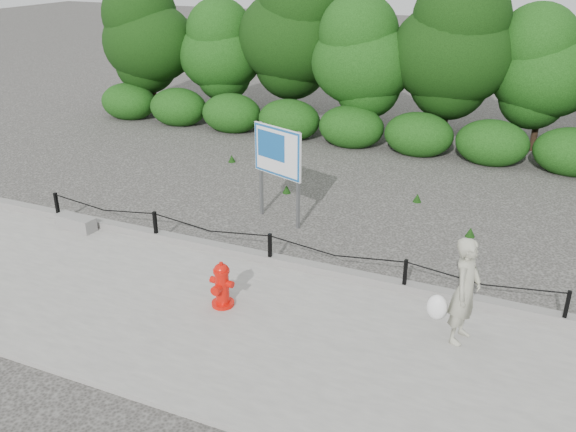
% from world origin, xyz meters
% --- Properties ---
extents(ground, '(90.00, 90.00, 0.00)m').
position_xyz_m(ground, '(0.00, 0.00, 0.00)').
color(ground, '#2D2B28').
rests_on(ground, ground).
extents(sidewalk, '(14.00, 4.00, 0.08)m').
position_xyz_m(sidewalk, '(0.00, -2.00, 0.04)').
color(sidewalk, gray).
rests_on(sidewalk, ground).
extents(curb, '(14.00, 0.22, 0.14)m').
position_xyz_m(curb, '(0.00, 0.05, 0.15)').
color(curb, slate).
rests_on(curb, sidewalk).
extents(chain_barrier, '(10.06, 0.06, 0.60)m').
position_xyz_m(chain_barrier, '(0.00, 0.00, 0.46)').
color(chain_barrier, black).
rests_on(chain_barrier, sidewalk).
extents(treeline, '(20.60, 3.84, 5.04)m').
position_xyz_m(treeline, '(0.15, 8.97, 2.68)').
color(treeline, black).
rests_on(treeline, ground).
extents(fire_hydrant, '(0.42, 0.42, 0.79)m').
position_xyz_m(fire_hydrant, '(-0.10, -1.61, 0.46)').
color(fire_hydrant, red).
rests_on(fire_hydrant, sidewalk).
extents(pedestrian, '(0.76, 0.67, 1.65)m').
position_xyz_m(pedestrian, '(3.56, -1.02, 0.89)').
color(pedestrian, '#A1A08A').
rests_on(pedestrian, sidewalk).
extents(concrete_block, '(0.91, 0.39, 0.28)m').
position_xyz_m(concrete_block, '(-4.30, -0.25, 0.22)').
color(concrete_block, gray).
rests_on(concrete_block, sidewalk).
extents(advertising_sign, '(1.24, 0.52, 2.09)m').
position_xyz_m(advertising_sign, '(-0.72, 1.93, 1.47)').
color(advertising_sign, slate).
rests_on(advertising_sign, ground).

